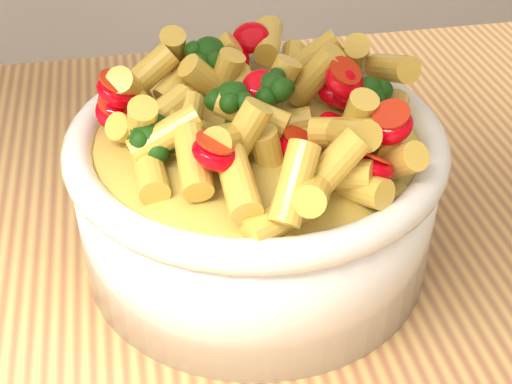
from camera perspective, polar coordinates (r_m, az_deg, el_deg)
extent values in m
cube|color=tan|center=(0.56, 5.28, -7.65)|extent=(1.20, 0.80, 0.04)
cylinder|color=silver|center=(0.53, 0.00, -0.45)|extent=(0.26, 0.26, 0.10)
ellipsoid|color=silver|center=(0.55, 0.00, -3.10)|extent=(0.24, 0.24, 0.04)
torus|color=silver|center=(0.50, 0.00, 4.25)|extent=(0.27, 0.27, 0.02)
ellipsoid|color=#EDD051|center=(0.50, 0.00, 4.25)|extent=(0.23, 0.23, 0.03)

